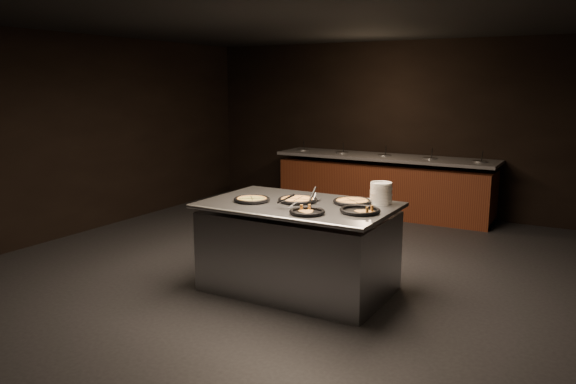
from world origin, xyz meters
name	(u,v)px	position (x,y,z in m)	size (l,w,h in m)	color
room	(274,151)	(0.00, 0.00, 1.45)	(7.02, 8.02, 2.92)	black
salad_bar	(383,189)	(0.00, 3.56, 0.44)	(3.70, 0.83, 1.18)	#5A2915
serving_counter	(299,249)	(0.47, -0.27, 0.45)	(1.99, 1.27, 0.95)	#A9ABB0
plate_stack	(381,193)	(1.23, 0.13, 1.06)	(0.23, 0.23, 0.22)	silver
pan_veggie_whole	(252,199)	(-0.02, -0.43, 0.97)	(0.39, 0.39, 0.04)	black
pan_cheese_whole	(298,200)	(0.42, -0.20, 0.97)	(0.42, 0.42, 0.04)	black
pan_cheese_slices_a	(352,201)	(0.96, 0.01, 0.97)	(0.41, 0.41, 0.04)	black
pan_cheese_slices_b	(307,212)	(0.77, -0.65, 0.97)	(0.35, 0.35, 0.04)	black
pan_veggie_slices	(360,210)	(1.19, -0.34, 0.97)	(0.40, 0.40, 0.04)	black
server_left	(314,196)	(0.59, -0.17, 1.03)	(0.13, 0.33, 0.16)	#A9ABB0
server_right	(290,202)	(0.52, -0.54, 1.03)	(0.31, 0.09, 0.15)	#A9ABB0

